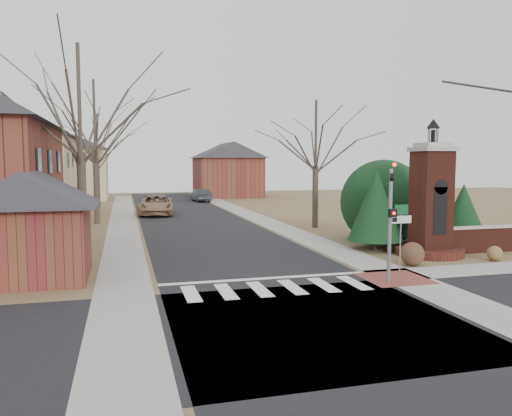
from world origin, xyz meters
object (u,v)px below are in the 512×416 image
object	(u,v)px
traffic_signal_pole	(390,213)
distant_car	(201,195)
sign_post	(401,224)
brick_gate_monument	(431,210)
pickup_truck	(157,205)

from	to	relation	value
traffic_signal_pole	distant_car	distance (m)	40.23
traffic_signal_pole	distant_car	world-z (taller)	traffic_signal_pole
sign_post	brick_gate_monument	distance (m)	4.55
traffic_signal_pole	brick_gate_monument	distance (m)	6.47
pickup_truck	distant_car	size ratio (longest dim) A/B	1.38
distant_car	brick_gate_monument	bearing A→B (deg)	93.71
sign_post	distant_car	world-z (taller)	sign_post
sign_post	brick_gate_monument	xyz separation A→B (m)	(3.41, 3.01, 0.22)
brick_gate_monument	sign_post	bearing A→B (deg)	-138.58
pickup_truck	traffic_signal_pole	bearing A→B (deg)	-70.34
sign_post	distant_car	size ratio (longest dim) A/B	0.63
traffic_signal_pole	distant_car	size ratio (longest dim) A/B	1.03
sign_post	pickup_truck	xyz separation A→B (m)	(-8.02, 25.25, -1.11)
pickup_truck	distant_car	xyz separation A→B (m)	(5.83, 13.50, -0.12)
pickup_truck	distant_car	distance (m)	14.71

